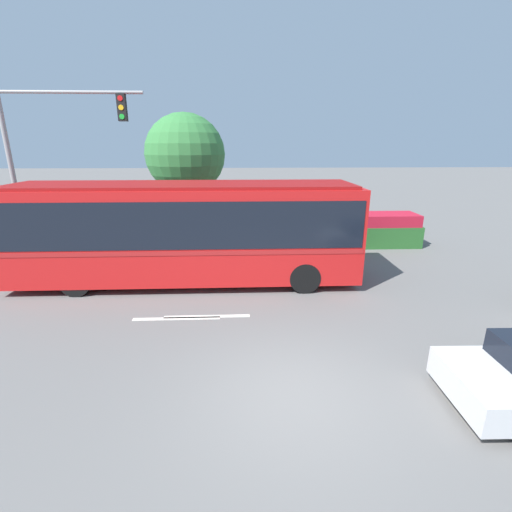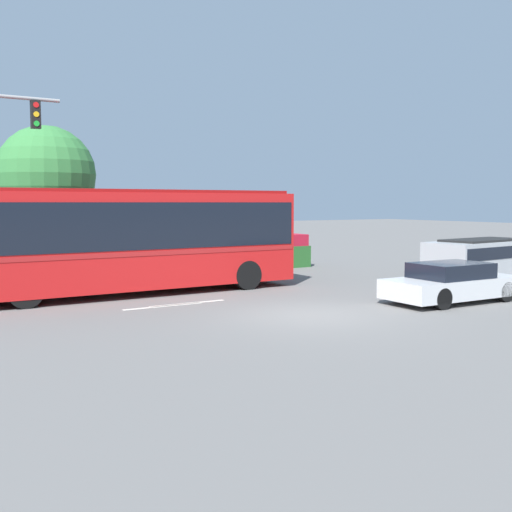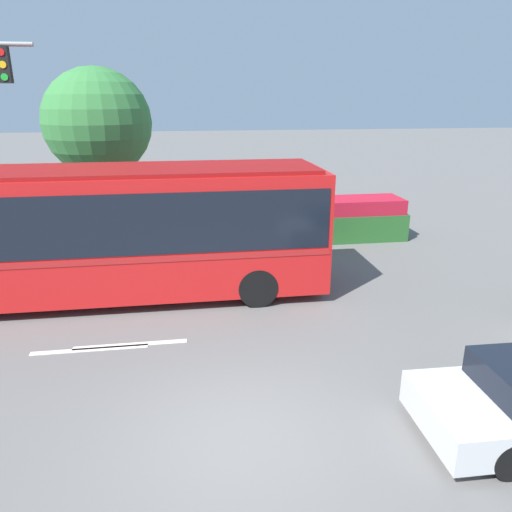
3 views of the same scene
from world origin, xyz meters
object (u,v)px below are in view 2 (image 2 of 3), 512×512
object	(u,v)px
suv_left_lane	(482,257)
street_tree_left	(46,174)
city_bus	(125,235)
sedan_foreground	(452,283)

from	to	relation	value
suv_left_lane	street_tree_left	size ratio (longest dim) A/B	0.82
suv_left_lane	street_tree_left	distance (m)	17.57
city_bus	street_tree_left	world-z (taller)	street_tree_left
city_bus	suv_left_lane	distance (m)	13.18
city_bus	suv_left_lane	size ratio (longest dim) A/B	2.32
suv_left_lane	sedan_foreground	bearing A→B (deg)	-155.65
sedan_foreground	suv_left_lane	size ratio (longest dim) A/B	0.89
city_bus	street_tree_left	xyz separation A→B (m)	(-0.88, 6.90, 2.20)
city_bus	suv_left_lane	world-z (taller)	city_bus
city_bus	suv_left_lane	xyz separation A→B (m)	(12.51, -4.02, -0.98)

